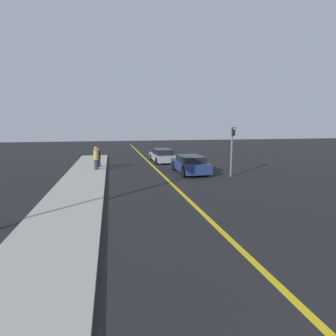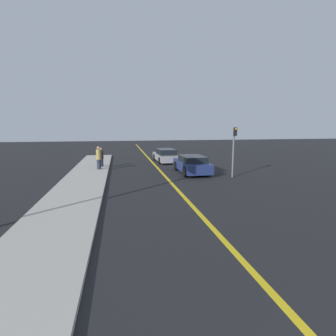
% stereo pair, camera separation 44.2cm
% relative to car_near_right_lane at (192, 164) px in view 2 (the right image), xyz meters
% --- Properties ---
extents(road_center_line, '(0.20, 60.00, 0.01)m').
position_rel_car_near_right_lane_xyz_m(road_center_line, '(-2.16, -0.11, -0.64)').
color(road_center_line, gold).
rests_on(road_center_line, ground_plane).
extents(sidewalk_left, '(2.75, 30.22, 0.14)m').
position_rel_car_near_right_lane_xyz_m(sidewalk_left, '(-7.48, -3.00, -0.57)').
color(sidewalk_left, '#ADA89E').
rests_on(sidewalk_left, ground_plane).
extents(car_near_right_lane, '(2.01, 4.38, 1.30)m').
position_rel_car_near_right_lane_xyz_m(car_near_right_lane, '(0.00, 0.00, 0.00)').
color(car_near_right_lane, navy).
rests_on(car_near_right_lane, ground_plane).
extents(car_ahead_center, '(2.03, 4.65, 1.25)m').
position_rel_car_near_right_lane_xyz_m(car_ahead_center, '(-0.83, 6.32, -0.04)').
color(car_ahead_center, '#9E9EA3').
rests_on(car_ahead_center, ground_plane).
extents(pedestrian_near_curb, '(0.38, 0.38, 1.76)m').
position_rel_car_near_right_lane_xyz_m(pedestrian_near_curb, '(-6.80, 2.19, 0.38)').
color(pedestrian_near_curb, '#282D3D').
rests_on(pedestrian_near_curb, sidewalk_left).
extents(pedestrian_mid_group, '(0.42, 0.42, 1.55)m').
position_rel_car_near_right_lane_xyz_m(pedestrian_mid_group, '(-6.73, 3.57, 0.25)').
color(pedestrian_mid_group, '#282D3D').
rests_on(pedestrian_mid_group, sidewalk_left).
extents(traffic_light, '(0.18, 0.40, 3.36)m').
position_rel_car_near_right_lane_xyz_m(traffic_light, '(2.28, -2.10, 1.46)').
color(traffic_light, slate).
rests_on(traffic_light, ground_plane).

